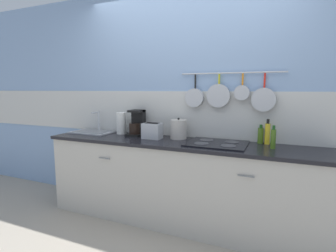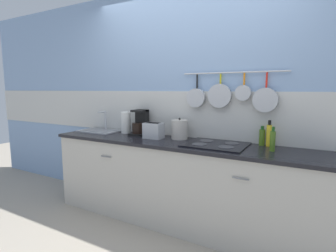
{
  "view_description": "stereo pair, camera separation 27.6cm",
  "coord_description": "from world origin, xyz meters",
  "px_view_note": "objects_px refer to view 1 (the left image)",
  "views": [
    {
      "loc": [
        0.97,
        -2.51,
        1.44
      ],
      "look_at": [
        -0.11,
        0.0,
        1.06
      ],
      "focal_mm": 28.0,
      "sensor_mm": 36.0,
      "label": 1
    },
    {
      "loc": [
        1.22,
        -2.39,
        1.44
      ],
      "look_at": [
        -0.11,
        0.0,
        1.06
      ],
      "focal_mm": 28.0,
      "sensor_mm": 36.0,
      "label": 2
    }
  ],
  "objects_px": {
    "coffee_maker": "(137,125)",
    "paper_towel_roll": "(121,123)",
    "kettle": "(178,129)",
    "bottle_sesame_oil": "(273,138)",
    "bottle_dish_soap": "(261,135)",
    "toaster": "(152,131)",
    "bottle_olive_oil": "(267,133)"
  },
  "relations": [
    {
      "from": "kettle",
      "to": "bottle_sesame_oil",
      "type": "xyz_separation_m",
      "value": [
        0.98,
        -0.12,
        -0.01
      ]
    },
    {
      "from": "paper_towel_roll",
      "to": "toaster",
      "type": "xyz_separation_m",
      "value": [
        0.49,
        -0.13,
        -0.05
      ]
    },
    {
      "from": "bottle_olive_oil",
      "to": "bottle_sesame_oil",
      "type": "distance_m",
      "value": 0.21
    },
    {
      "from": "paper_towel_roll",
      "to": "coffee_maker",
      "type": "height_order",
      "value": "coffee_maker"
    },
    {
      "from": "paper_towel_roll",
      "to": "coffee_maker",
      "type": "relative_size",
      "value": 0.88
    },
    {
      "from": "bottle_sesame_oil",
      "to": "toaster",
      "type": "bearing_deg",
      "value": 179.7
    },
    {
      "from": "bottle_dish_soap",
      "to": "bottle_olive_oil",
      "type": "height_order",
      "value": "bottle_olive_oil"
    },
    {
      "from": "toaster",
      "to": "kettle",
      "type": "relative_size",
      "value": 0.96
    },
    {
      "from": "paper_towel_roll",
      "to": "bottle_dish_soap",
      "type": "distance_m",
      "value": 1.61
    },
    {
      "from": "coffee_maker",
      "to": "bottle_dish_soap",
      "type": "bearing_deg",
      "value": 3.28
    },
    {
      "from": "paper_towel_roll",
      "to": "bottle_sesame_oil",
      "type": "distance_m",
      "value": 1.74
    },
    {
      "from": "coffee_maker",
      "to": "bottle_sesame_oil",
      "type": "height_order",
      "value": "coffee_maker"
    },
    {
      "from": "paper_towel_roll",
      "to": "bottle_olive_oil",
      "type": "distance_m",
      "value": 1.67
    },
    {
      "from": "bottle_olive_oil",
      "to": "kettle",
      "type": "bearing_deg",
      "value": -175.13
    },
    {
      "from": "coffee_maker",
      "to": "paper_towel_roll",
      "type": "bearing_deg",
      "value": 178.49
    },
    {
      "from": "paper_towel_roll",
      "to": "bottle_sesame_oil",
      "type": "height_order",
      "value": "paper_towel_roll"
    },
    {
      "from": "bottle_dish_soap",
      "to": "bottle_sesame_oil",
      "type": "relative_size",
      "value": 0.87
    },
    {
      "from": "bottle_olive_oil",
      "to": "toaster",
      "type": "bearing_deg",
      "value": -170.86
    },
    {
      "from": "toaster",
      "to": "bottle_olive_oil",
      "type": "relative_size",
      "value": 0.89
    },
    {
      "from": "paper_towel_roll",
      "to": "kettle",
      "type": "relative_size",
      "value": 1.13
    },
    {
      "from": "toaster",
      "to": "coffee_maker",
      "type": "bearing_deg",
      "value": 155.09
    },
    {
      "from": "bottle_dish_soap",
      "to": "bottle_olive_oil",
      "type": "relative_size",
      "value": 0.76
    },
    {
      "from": "kettle",
      "to": "bottle_dish_soap",
      "type": "bearing_deg",
      "value": 6.04
    },
    {
      "from": "bottle_sesame_oil",
      "to": "bottle_dish_soap",
      "type": "bearing_deg",
      "value": 120.64
    },
    {
      "from": "coffee_maker",
      "to": "bottle_sesame_oil",
      "type": "distance_m",
      "value": 1.51
    },
    {
      "from": "bottle_olive_oil",
      "to": "bottle_sesame_oil",
      "type": "bearing_deg",
      "value": -73.13
    },
    {
      "from": "toaster",
      "to": "bottle_sesame_oil",
      "type": "height_order",
      "value": "bottle_sesame_oil"
    },
    {
      "from": "kettle",
      "to": "bottle_olive_oil",
      "type": "height_order",
      "value": "bottle_olive_oil"
    },
    {
      "from": "paper_towel_roll",
      "to": "bottle_sesame_oil",
      "type": "xyz_separation_m",
      "value": [
        1.73,
        -0.14,
        -0.04
      ]
    },
    {
      "from": "coffee_maker",
      "to": "toaster",
      "type": "bearing_deg",
      "value": -24.91
    },
    {
      "from": "coffee_maker",
      "to": "bottle_sesame_oil",
      "type": "relative_size",
      "value": 1.38
    },
    {
      "from": "coffee_maker",
      "to": "kettle",
      "type": "xyz_separation_m",
      "value": [
        0.53,
        -0.01,
        -0.02
      ]
    }
  ]
}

